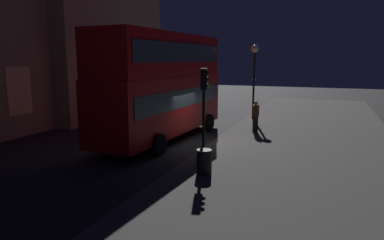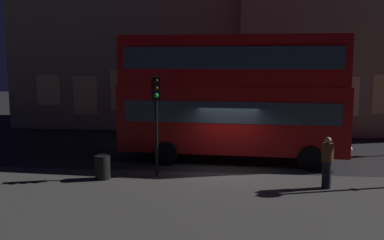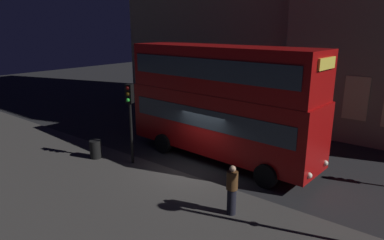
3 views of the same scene
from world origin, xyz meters
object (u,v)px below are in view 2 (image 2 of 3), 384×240
(litter_bin, at_px, (103,167))
(pedestrian, at_px, (327,162))
(double_decker_bus, at_px, (232,92))
(traffic_light_near_kerb, at_px, (156,105))

(litter_bin, bearing_deg, pedestrian, -2.25)
(double_decker_bus, xyz_separation_m, pedestrian, (3.31, -4.22, -2.05))
(traffic_light_near_kerb, distance_m, pedestrian, 6.41)
(pedestrian, bearing_deg, double_decker_bus, 149.60)
(double_decker_bus, height_order, traffic_light_near_kerb, double_decker_bus)
(pedestrian, distance_m, litter_bin, 7.98)
(double_decker_bus, distance_m, traffic_light_near_kerb, 4.26)
(traffic_light_near_kerb, distance_m, litter_bin, 3.03)
(double_decker_bus, relative_size, traffic_light_near_kerb, 2.67)
(double_decker_bus, relative_size, litter_bin, 11.33)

